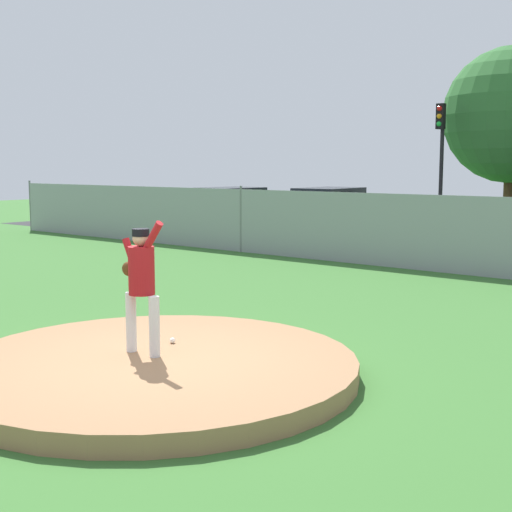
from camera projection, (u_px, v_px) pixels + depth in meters
The scene contains 10 objects.
ground_plane at pixel (395, 302), 13.10m from camera, with size 80.00×80.00×0.00m, color #386B2D.
pitchers_mound at pixel (156, 367), 8.48m from camera, with size 4.88×4.88×0.23m, color #99704C.
pitcher_youth at pixel (141, 278), 8.54m from camera, with size 0.77×0.32×1.66m.
baseball at pixel (172, 340), 9.17m from camera, with size 0.07×0.07×0.07m, color white.
chainlink_fence at pixel (481, 236), 16.04m from camera, with size 36.13×0.07×1.94m.
parked_car_navy at pixel (230, 211), 26.56m from camera, with size 2.16×4.18×1.70m.
parked_car_white at pixel (426, 224), 21.48m from camera, with size 2.17×4.73×1.56m.
parked_car_teal at pixel (329, 214), 24.37m from camera, with size 1.98×4.50×1.76m.
traffic_light_near at pixel (441, 146), 25.23m from camera, with size 0.28×0.46×4.71m.
tree_tall_centre at pixel (512, 115), 26.35m from camera, with size 5.09×5.09×6.94m.
Camera 1 is at (6.17, -5.60, 2.55)m, focal length 49.36 mm.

